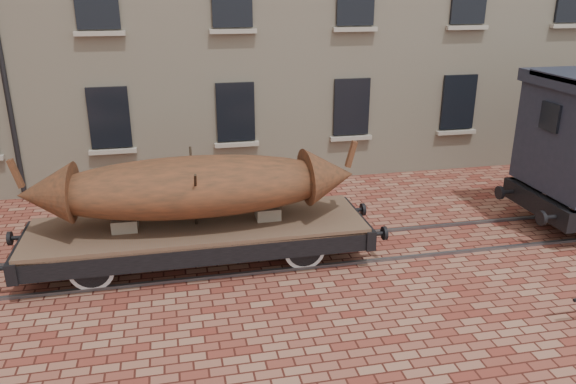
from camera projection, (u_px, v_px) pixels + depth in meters
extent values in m
plane|color=maroon|center=(374.00, 246.00, 12.87)|extent=(90.00, 90.00, 0.00)
cube|color=black|center=(109.00, 118.00, 15.48)|extent=(1.10, 0.12, 1.70)
cube|color=#A69D8C|center=(113.00, 151.00, 15.76)|extent=(1.30, 0.18, 0.12)
cube|color=black|center=(236.00, 112.00, 16.17)|extent=(1.10, 0.12, 1.70)
cube|color=#A69D8C|center=(237.00, 144.00, 16.44)|extent=(1.30, 0.18, 0.12)
cube|color=black|center=(351.00, 107.00, 16.85)|extent=(1.10, 0.12, 1.70)
cube|color=#A69D8C|center=(351.00, 138.00, 17.13)|extent=(1.30, 0.18, 0.12)
cube|color=black|center=(458.00, 102.00, 17.54)|extent=(1.10, 0.12, 1.70)
cube|color=#A69D8C|center=(456.00, 132.00, 17.81)|extent=(1.30, 0.18, 0.12)
cube|color=black|center=(557.00, 98.00, 18.22)|extent=(1.10, 0.12, 1.70)
cube|color=#A69D8C|center=(553.00, 127.00, 18.50)|extent=(1.30, 0.18, 0.12)
cube|color=#A69D8C|center=(100.00, 33.00, 14.65)|extent=(1.30, 0.18, 0.12)
cube|color=#A69D8C|center=(233.00, 31.00, 15.33)|extent=(1.30, 0.18, 0.12)
cube|color=#A69D8C|center=(355.00, 29.00, 16.02)|extent=(1.30, 0.18, 0.12)
cube|color=#A69D8C|center=(467.00, 27.00, 16.70)|extent=(1.30, 0.18, 0.12)
cube|color=#A69D8C|center=(570.00, 26.00, 17.39)|extent=(1.30, 0.18, 0.12)
cube|color=#59595E|center=(385.00, 259.00, 12.20)|extent=(30.00, 0.08, 0.06)
cube|color=#59595E|center=(363.00, 233.00, 13.52)|extent=(30.00, 0.08, 0.06)
cube|color=brown|center=(198.00, 226.00, 11.80)|extent=(6.95, 2.04, 0.11)
cube|color=black|center=(202.00, 255.00, 11.01)|extent=(6.95, 0.15, 0.42)
cube|color=black|center=(196.00, 219.00, 12.74)|extent=(6.95, 0.15, 0.42)
cube|color=black|center=(24.00, 251.00, 11.19)|extent=(0.20, 2.13, 0.42)
cylinder|color=black|center=(1.00, 268.00, 10.50)|extent=(0.32, 0.09, 0.09)
cylinder|color=black|center=(18.00, 238.00, 11.78)|extent=(0.32, 0.09, 0.09)
cylinder|color=black|center=(10.00, 238.00, 11.75)|extent=(0.07, 0.30, 0.30)
cube|color=black|center=(355.00, 222.00, 12.55)|extent=(0.20, 2.13, 0.42)
cylinder|color=black|center=(377.00, 234.00, 11.97)|extent=(0.32, 0.09, 0.09)
cylinder|color=black|center=(384.00, 233.00, 12.00)|extent=(0.07, 0.30, 0.30)
cylinder|color=black|center=(357.00, 210.00, 13.24)|extent=(0.32, 0.09, 0.09)
cylinder|color=black|center=(363.00, 209.00, 13.27)|extent=(0.07, 0.30, 0.30)
cylinder|color=black|center=(95.00, 254.00, 11.53)|extent=(0.09, 1.76, 0.09)
cylinder|color=silver|center=(91.00, 270.00, 10.86)|extent=(0.89, 0.06, 0.89)
cylinder|color=black|center=(91.00, 270.00, 10.86)|extent=(0.73, 0.09, 0.73)
cube|color=black|center=(89.00, 263.00, 10.69)|extent=(0.83, 0.07, 0.09)
cylinder|color=silver|center=(99.00, 239.00, 12.19)|extent=(0.89, 0.06, 0.89)
cylinder|color=black|center=(99.00, 239.00, 12.19)|extent=(0.73, 0.09, 0.73)
cube|color=black|center=(98.00, 228.00, 12.21)|extent=(0.83, 0.07, 0.09)
cylinder|color=black|center=(297.00, 236.00, 12.36)|extent=(0.09, 1.76, 0.09)
cylinder|color=silver|center=(305.00, 250.00, 11.70)|extent=(0.89, 0.06, 0.89)
cylinder|color=black|center=(305.00, 250.00, 11.70)|extent=(0.73, 0.09, 0.73)
cube|color=black|center=(306.00, 242.00, 11.52)|extent=(0.83, 0.07, 0.09)
cylinder|color=silver|center=(290.00, 223.00, 13.02)|extent=(0.89, 0.06, 0.89)
cylinder|color=black|center=(290.00, 223.00, 13.02)|extent=(0.73, 0.09, 0.73)
cube|color=black|center=(289.00, 212.00, 13.05)|extent=(0.83, 0.07, 0.09)
cube|color=black|center=(199.00, 242.00, 11.92)|extent=(3.70, 0.06, 0.06)
cube|color=gray|center=(125.00, 224.00, 11.44)|extent=(0.51, 0.46, 0.26)
cube|color=gray|center=(268.00, 212.00, 12.02)|extent=(0.51, 0.46, 0.26)
ellipsoid|color=brown|center=(194.00, 187.00, 11.48)|extent=(6.07, 1.95, 1.21)
cone|color=brown|center=(45.00, 194.00, 10.93)|extent=(1.06, 1.16, 1.15)
cube|color=brown|center=(16.00, 173.00, 10.69)|extent=(0.24, 0.13, 0.58)
cone|color=brown|center=(329.00, 175.00, 11.99)|extent=(1.06, 1.16, 1.15)
cube|color=brown|center=(351.00, 154.00, 11.92)|extent=(0.24, 0.13, 0.58)
cylinder|color=black|center=(196.00, 201.00, 11.08)|extent=(0.05, 1.03, 1.44)
cylinder|color=black|center=(193.00, 185.00, 11.97)|extent=(0.05, 1.03, 1.44)
cube|color=black|center=(537.00, 203.00, 13.41)|extent=(0.23, 2.52, 0.47)
cylinder|color=black|center=(541.00, 218.00, 12.55)|extent=(0.08, 0.34, 0.34)
cylinder|color=black|center=(500.00, 193.00, 14.09)|extent=(0.08, 0.34, 0.34)
cylinder|color=silver|center=(558.00, 198.00, 14.38)|extent=(1.01, 0.07, 1.01)
cylinder|color=black|center=(558.00, 198.00, 14.38)|extent=(0.83, 0.10, 0.83)
cube|color=black|center=(550.00, 117.00, 12.68)|extent=(0.08, 0.63, 0.63)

